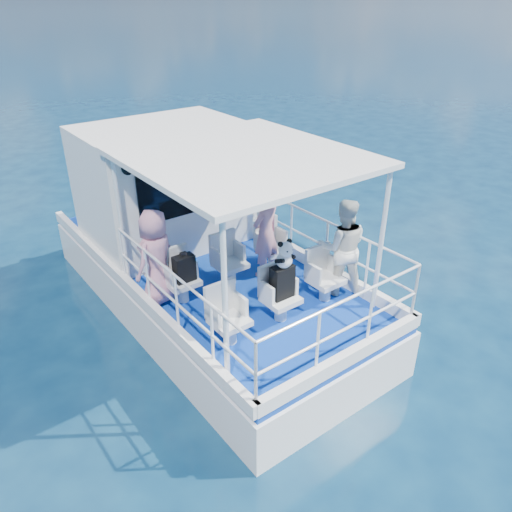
{
  "coord_description": "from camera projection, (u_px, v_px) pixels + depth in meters",
  "views": [
    {
      "loc": [
        -3.94,
        -5.72,
        5.21
      ],
      "look_at": [
        0.08,
        -0.4,
        1.63
      ],
      "focal_mm": 35.0,
      "sensor_mm": 36.0,
      "label": 1
    }
  ],
  "objects": [
    {
      "name": "passenger_stbd_fwd",
      "position": [
        266.0,
        234.0,
        8.18
      ],
      "size": [
        0.61,
        0.46,
        1.53
      ],
      "primitive_type": "imported",
      "rotation": [
        0.0,
        0.0,
        3.33
      ],
      "color": "pink",
      "rests_on": "deck"
    },
    {
      "name": "canopy_posts",
      "position": [
        246.0,
        232.0,
        7.46
      ],
      "size": [
        2.77,
        2.97,
        2.2
      ],
      "color": "white",
      "rests_on": "deck"
    },
    {
      "name": "passenger_port_fwd",
      "position": [
        156.0,
        257.0,
        7.48
      ],
      "size": [
        0.67,
        0.59,
        1.51
      ],
      "primitive_type": "imported",
      "rotation": [
        0.0,
        0.0,
        3.53
      ],
      "color": "#CA829A",
      "rests_on": "deck"
    },
    {
      "name": "ground",
      "position": [
        239.0,
        332.0,
        8.58
      ],
      "size": [
        2000.0,
        2000.0,
        0.0
      ],
      "primitive_type": "plane",
      "color": "#082540",
      "rests_on": "ground"
    },
    {
      "name": "backpack_port",
      "position": [
        184.0,
        268.0,
        7.52
      ],
      "size": [
        0.32,
        0.18,
        0.42
      ],
      "primitive_type": "cube",
      "color": "black",
      "rests_on": "seat_port_fwd"
    },
    {
      "name": "seat_port_fwd",
      "position": [
        183.0,
        290.0,
        7.73
      ],
      "size": [
        0.48,
        0.46,
        0.38
      ],
      "primitive_type": "cube",
      "color": "silver",
      "rests_on": "deck"
    },
    {
      "name": "deck",
      "position": [
        205.0,
        266.0,
        8.88
      ],
      "size": [
        2.9,
        6.9,
        0.1
      ],
      "primitive_type": "cube",
      "color": "navy",
      "rests_on": "hull"
    },
    {
      "name": "seat_center_aft",
      "position": [
        281.0,
        308.0,
        7.29
      ],
      "size": [
        0.48,
        0.46,
        0.38
      ],
      "primitive_type": "cube",
      "color": "silver",
      "rests_on": "deck"
    },
    {
      "name": "seat_port_aft",
      "position": [
        230.0,
        330.0,
        6.81
      ],
      "size": [
        0.48,
        0.46,
        0.38
      ],
      "primitive_type": "cube",
      "color": "silver",
      "rests_on": "deck"
    },
    {
      "name": "seat_center_fwd",
      "position": [
        230.0,
        273.0,
        8.2
      ],
      "size": [
        0.48,
        0.46,
        0.38
      ],
      "primitive_type": "cube",
      "color": "silver",
      "rests_on": "deck"
    },
    {
      "name": "railings",
      "position": [
        259.0,
        275.0,
        7.51
      ],
      "size": [
        2.84,
        3.59,
        1.0
      ],
      "primitive_type": null,
      "color": "white",
      "rests_on": "deck"
    },
    {
      "name": "backpack_center",
      "position": [
        282.0,
        282.0,
        7.09
      ],
      "size": [
        0.33,
        0.19,
        0.5
      ],
      "primitive_type": "cube",
      "color": "black",
      "rests_on": "seat_center_aft"
    },
    {
      "name": "cabin",
      "position": [
        165.0,
        185.0,
        9.25
      ],
      "size": [
        2.85,
        2.0,
        2.2
      ],
      "primitive_type": "cube",
      "color": "white",
      "rests_on": "deck"
    },
    {
      "name": "hull",
      "position": [
        208.0,
        306.0,
        9.28
      ],
      "size": [
        3.0,
        7.0,
        1.6
      ],
      "primitive_type": "cube",
      "color": "white",
      "rests_on": "ground"
    },
    {
      "name": "compact_camera",
      "position": [
        183.0,
        254.0,
        7.41
      ],
      "size": [
        0.1,
        0.06,
        0.06
      ],
      "primitive_type": "cube",
      "color": "black",
      "rests_on": "backpack_port"
    },
    {
      "name": "seat_stbd_fwd",
      "position": [
        273.0,
        257.0,
        8.68
      ],
      "size": [
        0.48,
        0.46,
        0.38
      ],
      "primitive_type": "cube",
      "color": "silver",
      "rests_on": "deck"
    },
    {
      "name": "panda",
      "position": [
        285.0,
        254.0,
        6.87
      ],
      "size": [
        0.27,
        0.22,
        0.41
      ],
      "primitive_type": null,
      "color": "white",
      "rests_on": "backpack_center"
    },
    {
      "name": "canopy",
      "position": [
        243.0,
        157.0,
        6.95
      ],
      "size": [
        3.0,
        3.2,
        0.08
      ],
      "primitive_type": "cube",
      "color": "white",
      "rests_on": "cabin"
    },
    {
      "name": "passenger_stbd_aft",
      "position": [
        342.0,
        247.0,
        7.7
      ],
      "size": [
        0.97,
        0.94,
        1.58
      ],
      "primitive_type": "imported",
      "rotation": [
        0.0,
        0.0,
        2.47
      ],
      "color": "white",
      "rests_on": "deck"
    },
    {
      "name": "seat_stbd_aft",
      "position": [
        325.0,
        288.0,
        7.77
      ],
      "size": [
        0.48,
        0.46,
        0.38
      ],
      "primitive_type": "cube",
      "color": "silver",
      "rests_on": "deck"
    }
  ]
}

